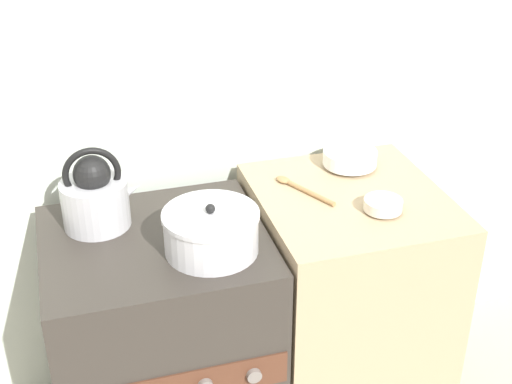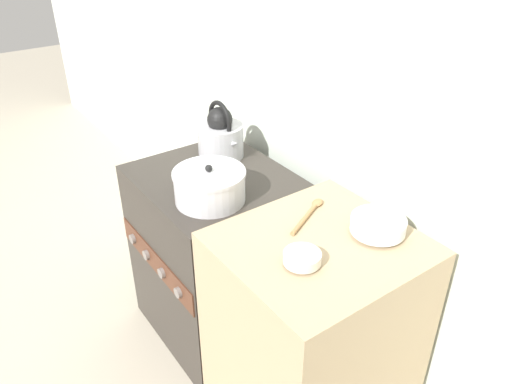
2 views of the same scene
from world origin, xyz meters
TOP-DOWN VIEW (x-y plane):
  - ground_plane at (0.00, 0.00)m, footprint 12.00×12.00m
  - wall_back at (0.00, 0.70)m, footprint 7.00×0.06m
  - stove at (0.00, 0.30)m, footprint 0.67×0.62m
  - counter at (0.64, 0.32)m, footprint 0.59×0.63m
  - kettle at (-0.15, 0.43)m, footprint 0.25×0.20m
  - cooking_pot at (0.15, 0.19)m, footprint 0.28×0.28m
  - enamel_bowl at (0.71, 0.51)m, footprint 0.18×0.18m
  - small_ceramic_bowl at (0.69, 0.20)m, footprint 0.12×0.12m
  - wooden_spoon at (0.49, 0.40)m, footprint 0.14×0.24m

SIDE VIEW (x-z plane):
  - ground_plane at x=0.00m, z-range 0.00..0.00m
  - stove at x=0.00m, z-range 0.00..0.83m
  - counter at x=0.64m, z-range 0.00..0.87m
  - wooden_spoon at x=0.49m, z-range 0.87..0.89m
  - small_ceramic_bowl at x=0.69m, z-range 0.87..0.92m
  - cooking_pot at x=0.15m, z-range 0.82..0.97m
  - enamel_bowl at x=0.71m, z-range 0.88..0.94m
  - kettle at x=-0.15m, z-range 0.80..1.06m
  - wall_back at x=0.00m, z-range 0.00..2.50m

